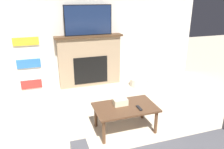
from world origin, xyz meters
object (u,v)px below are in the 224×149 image
(coffee_table, at_px, (125,109))
(storage_basket, at_px, (139,82))
(tv, at_px, (88,20))
(fireplace, at_px, (90,61))
(bookshelf, at_px, (29,62))

(coffee_table, xyz_separation_m, storage_basket, (0.99, 1.60, -0.27))
(tv, height_order, coffee_table, tv)
(fireplace, height_order, bookshelf, bookshelf)
(storage_basket, bearing_deg, fireplace, 157.73)
(fireplace, xyz_separation_m, bookshelf, (-1.33, -0.02, 0.10))
(fireplace, distance_m, storage_basket, 1.28)
(fireplace, height_order, tv, tv)
(coffee_table, height_order, storage_basket, coffee_table)
(fireplace, xyz_separation_m, storage_basket, (1.09, -0.45, -0.51))
(bookshelf, bearing_deg, coffee_table, -54.78)
(bookshelf, distance_m, storage_basket, 2.53)
(fireplace, relative_size, coffee_table, 1.61)
(bookshelf, bearing_deg, fireplace, 0.94)
(tv, distance_m, bookshelf, 1.57)
(tv, distance_m, storage_basket, 1.85)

